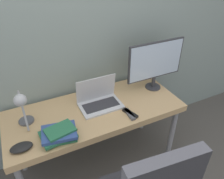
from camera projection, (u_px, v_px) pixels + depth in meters
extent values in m
cube|color=gray|center=(76.00, 33.00, 1.90)|extent=(8.00, 0.05, 2.60)
cube|color=tan|center=(95.00, 111.00, 1.94)|extent=(1.54, 0.64, 0.06)
cylinder|color=gray|center=(172.00, 135.00, 2.21)|extent=(0.05, 0.05, 0.67)
cylinder|color=gray|center=(18.00, 146.00, 2.08)|extent=(0.05, 0.05, 0.67)
cylinder|color=gray|center=(143.00, 106.00, 2.60)|extent=(0.05, 0.05, 0.67)
cube|color=silver|center=(101.00, 106.00, 1.95)|extent=(0.37, 0.24, 0.02)
cube|color=#2D2D33|center=(101.00, 105.00, 1.94)|extent=(0.31, 0.14, 0.00)
cube|color=silver|center=(96.00, 88.00, 1.96)|extent=(0.37, 0.04, 0.23)
cube|color=navy|center=(96.00, 89.00, 1.95)|extent=(0.33, 0.03, 0.21)
cylinder|color=#333338|center=(153.00, 87.00, 2.22)|extent=(0.15, 0.15, 0.01)
cylinder|color=#333338|center=(153.00, 81.00, 2.18)|extent=(0.04, 0.04, 0.12)
cube|color=#333338|center=(156.00, 60.00, 2.06)|extent=(0.59, 0.02, 0.37)
cube|color=silver|center=(157.00, 61.00, 2.05)|extent=(0.57, 0.00, 0.34)
cylinder|color=#4C4C51|center=(27.00, 121.00, 1.78)|extent=(0.12, 0.12, 0.02)
cylinder|color=#99999E|center=(23.00, 111.00, 1.65)|extent=(0.02, 0.15, 0.30)
sphere|color=#B2B2B7|center=(20.00, 100.00, 1.52)|extent=(0.09, 0.09, 0.09)
cube|color=#286B47|center=(61.00, 137.00, 1.63)|extent=(0.25, 0.19, 0.02)
cube|color=#286B47|center=(58.00, 135.00, 1.62)|extent=(0.26, 0.22, 0.02)
cube|color=#334C8C|center=(59.00, 132.00, 1.61)|extent=(0.28, 0.24, 0.03)
cube|color=#286B47|center=(60.00, 130.00, 1.60)|extent=(0.23, 0.18, 0.02)
cube|color=#4C4C51|center=(130.00, 114.00, 1.85)|extent=(0.05, 0.15, 0.02)
cube|color=black|center=(130.00, 113.00, 1.86)|extent=(0.08, 0.16, 0.02)
ellipsoid|color=black|center=(21.00, 147.00, 1.53)|extent=(0.16, 0.10, 0.04)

